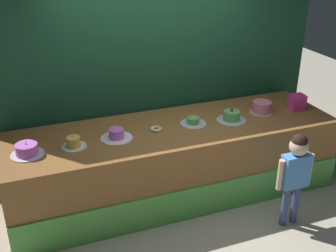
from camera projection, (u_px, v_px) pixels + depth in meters
name	position (u px, v px, depth m)	size (l,w,h in m)	color
ground_plane	(192.00, 218.00, 4.71)	(12.00, 12.00, 0.00)	#BCB29E
stage_platform	(174.00, 161.00, 4.99)	(3.86, 1.14, 0.90)	brown
curtain_backdrop	(155.00, 74.00, 5.17)	(4.34, 0.08, 2.69)	#19472D
child_figure	(296.00, 168.00, 4.33)	(0.43, 0.20, 1.10)	#3F4C8C
pink_box	(297.00, 102.00, 5.24)	(0.19, 0.16, 0.19)	#E93690
donut	(156.00, 129.00, 4.71)	(0.13, 0.13, 0.04)	beige
cake_far_left	(27.00, 150.00, 4.18)	(0.34, 0.34, 0.16)	silver
cake_left	(74.00, 143.00, 4.33)	(0.27, 0.27, 0.17)	silver
cake_center_left	(116.00, 135.00, 4.51)	(0.35, 0.35, 0.15)	white
cake_center_right	(193.00, 122.00, 4.86)	(0.31, 0.31, 0.12)	silver
cake_right	(231.00, 116.00, 4.94)	(0.35, 0.35, 0.16)	silver
cake_far_right	(262.00, 107.00, 5.15)	(0.28, 0.28, 0.19)	silver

